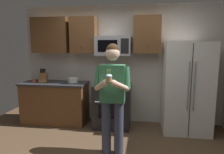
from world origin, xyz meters
TOP-DOWN VIEW (x-y plane):
  - wall_back at (0.00, 1.75)m, footprint 4.40×0.10m
  - oven_range at (-0.15, 1.36)m, footprint 0.76×0.70m
  - microwave at (-0.15, 1.48)m, footprint 0.74×0.41m
  - refrigerator at (1.35, 1.32)m, footprint 0.90×0.75m
  - cabinet_row_upper at (-0.72, 1.53)m, footprint 2.78×0.36m
  - counter_left at (-1.45, 1.38)m, footprint 1.44×0.66m
  - knife_block at (-1.68, 1.33)m, footprint 0.16×0.15m
  - bowl_large_white at (-1.04, 1.43)m, footprint 0.23×0.23m
  - bowl_small_colored at (-1.92, 1.35)m, footprint 0.13×0.13m
  - person at (0.02, 0.21)m, footprint 0.60×0.48m
  - cupcake at (0.02, -0.11)m, footprint 0.09×0.09m

SIDE VIEW (x-z plane):
  - oven_range at x=-0.15m, z-range 0.00..0.93m
  - counter_left at x=-1.45m, z-range 0.00..0.92m
  - refrigerator at x=1.35m, z-range 0.00..1.80m
  - bowl_small_colored at x=-1.92m, z-range 0.92..0.98m
  - bowl_large_white at x=-1.04m, z-range 0.92..1.03m
  - person at x=0.02m, z-range 0.11..1.88m
  - knife_block at x=-1.68m, z-range 0.88..1.20m
  - cupcake at x=0.02m, z-range 1.21..1.38m
  - wall_back at x=0.00m, z-range 0.00..2.60m
  - microwave at x=-0.15m, z-range 1.52..1.92m
  - cabinet_row_upper at x=-0.72m, z-range 1.57..2.33m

